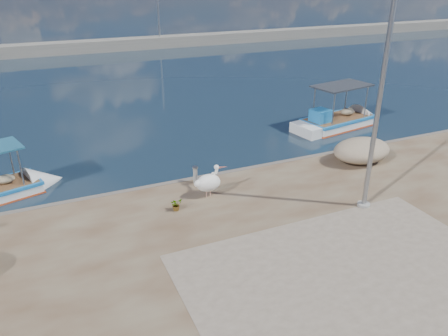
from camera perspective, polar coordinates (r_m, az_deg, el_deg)
ground at (r=14.06m, az=6.38°, el=-10.74°), size 1400.00×1400.00×0.00m
quay_patch at (r=12.36m, az=17.82°, el=-14.66°), size 9.00×7.00×0.01m
breakwater at (r=50.74m, az=-17.35°, el=14.91°), size 120.00×2.20×7.50m
boat_right at (r=25.45m, az=14.55°, el=5.68°), size 6.02×2.83×2.78m
pelican at (r=15.80m, az=-2.00°, el=-1.87°), size 1.23×0.58×1.20m
lamp_post at (r=14.95m, az=19.29°, el=6.46°), size 0.44×0.96×7.00m
bollard_near at (r=16.92m, az=-3.77°, el=-0.79°), size 0.22×0.22×0.68m
potted_plant at (r=15.14m, az=-6.26°, el=-4.76°), size 0.49×0.46×0.44m
net_pile_c at (r=19.65m, az=17.53°, el=2.21°), size 2.60×1.86×1.02m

